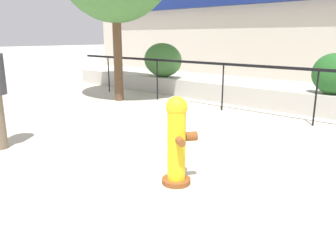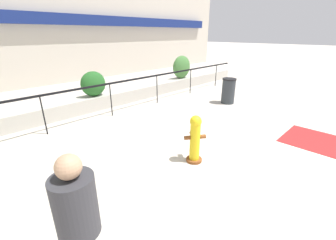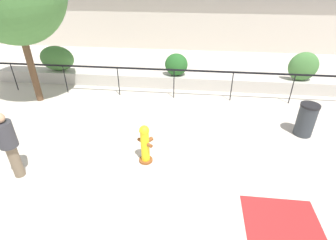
# 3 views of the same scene
# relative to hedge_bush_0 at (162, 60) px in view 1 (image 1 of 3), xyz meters

# --- Properties ---
(ground_plane) EXTENTS (120.00, 120.00, 0.00)m
(ground_plane) POSITION_rel_hedge_bush_0_xyz_m (5.08, -6.00, -1.03)
(ground_plane) COLOR beige
(planter_wall_low) EXTENTS (18.00, 0.70, 0.50)m
(planter_wall_low) POSITION_rel_hedge_bush_0_xyz_m (5.08, 0.00, -0.78)
(planter_wall_low) COLOR #B7B2A8
(planter_wall_low) RESTS_ON ground
(fence_railing_segment) EXTENTS (15.00, 0.05, 1.15)m
(fence_railing_segment) POSITION_rel_hedge_bush_0_xyz_m (5.08, -1.10, -0.01)
(fence_railing_segment) COLOR black
(fence_railing_segment) RESTS_ON ground
(hedge_bush_0) EXTENTS (1.48, 0.70, 1.06)m
(hedge_bush_0) POSITION_rel_hedge_bush_0_xyz_m (0.00, 0.00, 0.00)
(hedge_bush_0) COLOR #427538
(hedge_bush_0) RESTS_ON planter_wall_low
(hedge_bush_1) EXTENTS (0.92, 0.70, 0.90)m
(hedge_bush_1) POSITION_rel_hedge_bush_0_xyz_m (5.07, 0.00, -0.08)
(hedge_bush_1) COLOR #235B23
(hedge_bush_1) RESTS_ON planter_wall_low
(fire_hydrant) EXTENTS (0.49, 0.49, 1.08)m
(fire_hydrant) POSITION_rel_hedge_bush_0_xyz_m (4.71, -4.97, -0.48)
(fire_hydrant) COLOR brown
(fire_hydrant) RESTS_ON ground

